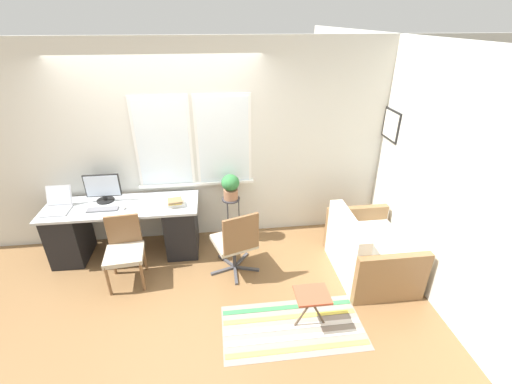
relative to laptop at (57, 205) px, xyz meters
The scene contains 16 objects.
ground_plane 1.60m from the laptop, 12.88° to the right, with size 14.00×14.00×0.00m, color brown.
wall_back_with_window 1.53m from the laptop, 16.73° to the left, with size 9.00×0.12×2.70m.
wall_right_with_picture 4.38m from the laptop, ahead, with size 0.08×9.00×2.70m.
desk 0.86m from the laptop, ahead, with size 1.92×0.64×0.75m.
laptop is the anchor object (origin of this frame).
monitor 0.56m from the laptop, 17.00° to the left, with size 0.44×0.22×0.37m.
keyboard 0.56m from the laptop, ahead, with size 0.37×0.11×0.02m.
mouse 0.82m from the laptop, ahead, with size 0.04×0.07×0.03m.
book_stack 1.45m from the laptop, ahead, with size 0.22×0.19×0.09m.
desk_chair_wooden 1.06m from the laptop, 31.09° to the right, with size 0.47×0.48×0.81m.
office_chair_swivel 2.27m from the laptop, 14.37° to the right, with size 0.62×0.61×0.90m.
couch_loveseat 3.90m from the laptop, 10.90° to the right, with size 0.83×1.14×0.79m.
plant_stand 2.18m from the laptop, ahead, with size 0.25×0.25×0.66m.
potted_plant 2.17m from the laptop, ahead, with size 0.24×0.24×0.35m.
floor_rug_striped 3.18m from the laptop, 29.18° to the right, with size 1.47×0.74×0.01m.
folding_stool 3.25m from the laptop, 27.39° to the right, with size 0.34×0.29×0.43m.
Camera 1 is at (0.64, -3.64, 2.89)m, focal length 24.00 mm.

